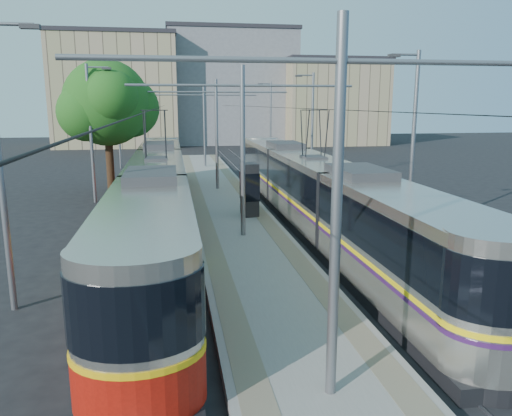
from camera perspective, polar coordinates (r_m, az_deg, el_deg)
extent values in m
plane|color=black|center=(13.98, 3.29, -12.65)|extent=(160.00, 160.00, 0.00)
cube|color=gray|center=(30.07, -3.89, 1.02)|extent=(4.00, 50.00, 0.30)
cube|color=gray|center=(29.94, -6.66, 1.22)|extent=(0.70, 50.00, 0.01)
cube|color=gray|center=(30.21, -1.16, 1.40)|extent=(0.70, 50.00, 0.01)
cube|color=gray|center=(29.99, -12.12, 0.49)|extent=(0.07, 70.00, 0.03)
cube|color=gray|center=(29.96, -9.38, 0.58)|extent=(0.07, 70.00, 0.03)
cube|color=gray|center=(30.51, 1.51, 0.94)|extent=(0.07, 70.00, 0.03)
cube|color=gray|center=(30.81, 4.13, 1.03)|extent=(0.07, 70.00, 0.03)
cube|color=silver|center=(11.06, -12.62, -20.03)|extent=(1.20, 5.00, 0.01)
cube|color=black|center=(23.70, -11.03, -2.01)|extent=(2.30, 30.46, 0.40)
cube|color=#A8A29A|center=(23.36, -11.19, 1.92)|extent=(2.40, 28.86, 2.90)
cube|color=black|center=(23.28, -11.24, 3.13)|extent=(2.43, 28.86, 1.30)
cube|color=#DEA70B|center=(23.43, -11.15, 0.95)|extent=(2.43, 28.86, 0.12)
cube|color=#9F1209|center=(23.53, -11.10, -0.24)|extent=(2.42, 28.86, 1.10)
cube|color=#2D2D30|center=(23.15, -11.35, 5.82)|extent=(1.68, 3.00, 0.30)
cube|color=black|center=(23.98, 6.40, -1.70)|extent=(2.30, 29.06, 0.40)
cube|color=#B8B2A8|center=(23.65, 6.49, 2.19)|extent=(2.40, 27.46, 2.90)
cube|color=black|center=(23.57, 6.52, 3.38)|extent=(2.43, 27.46, 1.30)
cube|color=yellow|center=(23.72, 6.47, 1.23)|extent=(2.43, 27.46, 0.12)
cube|color=#38154B|center=(23.74, 6.46, 0.88)|extent=(2.43, 27.46, 0.10)
cube|color=#2D2D30|center=(23.43, 6.58, 6.05)|extent=(1.68, 3.00, 0.30)
cylinder|color=slate|center=(9.10, 9.15, -0.99)|extent=(0.20, 0.20, 7.00)
cylinder|color=slate|center=(8.90, 9.74, 16.22)|extent=(9.20, 0.10, 0.10)
cylinder|color=slate|center=(20.69, -1.52, 6.33)|extent=(0.20, 0.20, 7.00)
cylinder|color=slate|center=(20.61, -1.56, 13.82)|extent=(9.20, 0.10, 0.10)
cylinder|color=slate|center=(32.58, -4.51, 8.32)|extent=(0.20, 0.20, 7.00)
cylinder|color=slate|center=(32.53, -4.59, 13.08)|extent=(9.20, 0.10, 0.10)
cylinder|color=slate|center=(44.53, -5.91, 9.25)|extent=(0.20, 0.20, 7.00)
cylinder|color=slate|center=(44.49, -5.99, 12.72)|extent=(9.20, 0.10, 0.10)
cylinder|color=black|center=(29.40, -11.17, 11.17)|extent=(0.02, 70.00, 0.02)
cylinder|color=black|center=(30.10, 2.94, 11.39)|extent=(0.02, 70.00, 0.02)
cylinder|color=slate|center=(15.22, -27.21, 3.77)|extent=(0.18, 0.18, 8.00)
cube|color=#2D2D30|center=(14.94, -24.41, 18.36)|extent=(0.50, 0.22, 0.12)
cylinder|color=slate|center=(30.79, -18.35, 7.93)|extent=(0.18, 0.18, 8.00)
cube|color=#2D2D30|center=(30.66, -16.72, 15.04)|extent=(0.50, 0.22, 0.12)
cylinder|color=slate|center=(46.66, -15.44, 9.25)|extent=(0.18, 0.18, 8.00)
cube|color=#2D2D30|center=(46.57, -14.31, 13.93)|extent=(0.50, 0.22, 0.12)
cylinder|color=slate|center=(22.95, 17.49, 6.84)|extent=(0.18, 0.18, 8.00)
cube|color=#2D2D30|center=(22.49, 15.50, 16.44)|extent=(0.50, 0.22, 0.12)
cylinder|color=slate|center=(37.89, 6.44, 9.08)|extent=(0.18, 0.18, 8.00)
cube|color=#2D2D30|center=(37.61, 4.91, 14.81)|extent=(0.50, 0.22, 0.12)
cylinder|color=slate|center=(53.44, 1.68, 9.95)|extent=(0.18, 0.18, 8.00)
cube|color=#2D2D30|center=(53.24, 0.50, 13.98)|extent=(0.50, 0.22, 0.12)
cube|color=black|center=(24.77, -0.74, 2.14)|extent=(0.81, 1.21, 2.62)
cube|color=black|center=(24.75, -0.74, 2.53)|extent=(0.86, 1.26, 1.37)
cylinder|color=#382314|center=(32.98, -16.31, 4.36)|extent=(0.48, 0.48, 3.52)
sphere|color=#184F16|center=(32.73, -16.73, 11.44)|extent=(5.28, 5.28, 5.28)
sphere|color=#184F16|center=(33.48, -14.23, 11.00)|extent=(3.74, 3.74, 3.74)
cube|color=tan|center=(72.76, -15.55, 12.58)|extent=(16.00, 12.00, 14.44)
cube|color=#262328|center=(73.28, -15.89, 18.42)|extent=(16.32, 12.24, 0.50)
cube|color=gray|center=(76.93, -3.00, 13.41)|extent=(18.00, 14.00, 15.74)
cube|color=#262328|center=(77.58, -3.07, 19.42)|extent=(18.36, 14.28, 0.50)
cube|color=tan|center=(74.02, 8.63, 11.70)|extent=(14.00, 10.00, 11.46)
cube|color=#262328|center=(74.25, 8.78, 16.32)|extent=(14.28, 10.20, 0.50)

